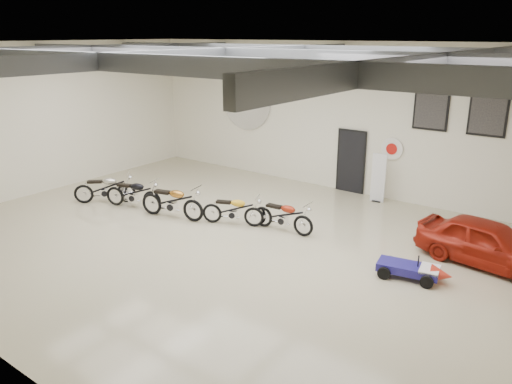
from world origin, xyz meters
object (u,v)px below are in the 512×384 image
Objects in this scene: motorcycle_black at (133,193)px; go_kart at (415,267)px; motorcycle_silver at (104,188)px; motorcycle_gold at (172,201)px; motorcycle_yellow at (233,209)px; motorcycle_red at (283,215)px; vintage_car at (488,243)px; banner_stand at (378,177)px.

motorcycle_black reaches higher than go_kart.
motorcycle_silver is 0.92× the size of motorcycle_gold.
motorcycle_red is (1.42, 0.43, 0.01)m from motorcycle_yellow.
motorcycle_silver is at bearing 173.68° from motorcycle_gold.
motorcycle_black is 8.77m from go_kart.
motorcycle_gold is at bearing 113.44° from vintage_car.
motorcycle_black is at bearing 170.25° from motorcycle_gold.
banner_stand is at bearing -5.16° from motorcycle_silver.
go_kart is at bearing 155.74° from vintage_car.
go_kart is at bearing -14.04° from motorcycle_black.
motorcycle_red reaches higher than motorcycle_yellow.
motorcycle_yellow reaches higher than go_kart.
motorcycle_silver is 9.90m from go_kart.
motorcycle_silver reaches higher than motorcycle_black.
banner_stand is at bearing 62.91° from vintage_car.
motorcycle_gold is 1.26× the size of go_kart.
motorcycle_gold is (2.76, 0.30, 0.04)m from motorcycle_silver.
motorcycle_black is 0.92× the size of motorcycle_gold.
go_kart is (3.91, -0.59, -0.18)m from motorcycle_red.
motorcycle_black is at bearing -170.00° from motorcycle_red.
motorcycle_red is at bearing 111.06° from vintage_car.
motorcycle_silver is 1.17× the size of go_kart.
motorcycle_black is at bearing -143.60° from banner_stand.
vintage_car reaches higher than motorcycle_black.
go_kart is at bearing -8.58° from motorcycle_gold.
motorcycle_silver is at bearing 169.21° from motorcycle_yellow.
motorcycle_black reaches higher than motorcycle_yellow.
banner_stand reaches higher than motorcycle_yellow.
motorcycle_gold is 1.90m from motorcycle_yellow.
motorcycle_gold is at bearing -14.99° from motorcycle_black.
motorcycle_silver is 0.59× the size of vintage_car.
banner_stand is 0.92× the size of motorcycle_red.
motorcycle_red is (5.96, 1.38, -0.02)m from motorcycle_silver.
motorcycle_red is at bearing -109.36° from banner_stand.
motorcycle_yellow is at bearing 7.39° from motorcycle_gold.
banner_stand is 8.81m from motorcycle_silver.
banner_stand is 0.95× the size of motorcycle_yellow.
motorcycle_red reaches higher than go_kart.
motorcycle_yellow is at bearing 168.38° from go_kart.
go_kart is at bearing -62.37° from banner_stand.
motorcycle_black is 1.04× the size of motorcycle_red.
banner_stand is 0.52× the size of vintage_car.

